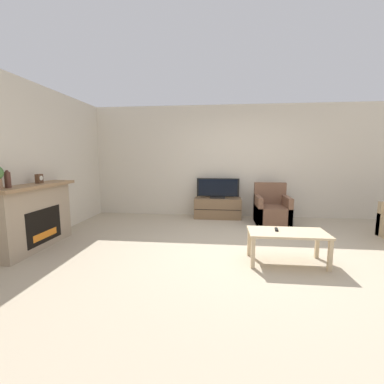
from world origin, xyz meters
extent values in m
plane|color=tan|center=(0.00, 0.00, 0.00)|extent=(24.00, 24.00, 0.00)
cube|color=beige|center=(0.00, 2.35, 1.35)|extent=(12.00, 0.06, 2.70)
cube|color=beige|center=(-3.61, 0.00, 1.35)|extent=(0.06, 12.00, 2.70)
cube|color=tan|center=(-3.42, -0.33, 0.49)|extent=(0.33, 1.44, 0.99)
cube|color=black|center=(-3.25, -0.33, 0.37)|extent=(0.01, 0.79, 0.54)
cube|color=orange|center=(-3.25, -0.33, 0.23)|extent=(0.01, 0.55, 0.11)
cube|color=#93704C|center=(-3.39, -0.33, 1.01)|extent=(0.45, 1.56, 0.05)
cylinder|color=#512D23|center=(-3.40, -0.80, 1.15)|extent=(0.08, 0.08, 0.22)
sphere|color=#512D23|center=(-3.40, -0.80, 1.26)|extent=(0.04, 0.04, 0.04)
cube|color=brown|center=(-3.40, -0.18, 1.11)|extent=(0.07, 0.11, 0.15)
cylinder|color=white|center=(-3.36, -0.18, 1.12)|extent=(0.00, 0.08, 0.08)
cube|color=brown|center=(-0.51, 2.06, 0.24)|extent=(1.11, 0.45, 0.48)
cube|color=black|center=(-0.51, 1.83, 0.24)|extent=(1.08, 0.01, 0.01)
cube|color=black|center=(-0.51, 2.06, 0.50)|extent=(0.35, 0.18, 0.04)
cube|color=black|center=(-0.51, 2.06, 0.74)|extent=(1.00, 0.03, 0.43)
cube|color=black|center=(-0.51, 2.04, 0.74)|extent=(0.92, 0.01, 0.39)
cube|color=brown|center=(0.68, 1.62, 0.20)|extent=(0.70, 0.76, 0.40)
cube|color=brown|center=(0.68, 1.93, 0.64)|extent=(0.70, 0.14, 0.49)
cube|color=brown|center=(0.38, 1.62, 0.31)|extent=(0.10, 0.76, 0.62)
cube|color=brown|center=(0.98, 1.62, 0.31)|extent=(0.10, 0.76, 0.62)
cube|color=#CCB289|center=(0.46, -0.51, 0.43)|extent=(1.05, 0.53, 0.03)
cube|color=#CCB289|center=(-0.02, -0.74, 0.21)|extent=(0.05, 0.05, 0.42)
cube|color=#CCB289|center=(0.95, -0.74, 0.21)|extent=(0.05, 0.05, 0.42)
cube|color=#CCB289|center=(-0.02, -0.29, 0.21)|extent=(0.05, 0.05, 0.42)
cube|color=#CCB289|center=(0.95, -0.29, 0.21)|extent=(0.05, 0.05, 0.42)
cube|color=black|center=(0.33, -0.46, 0.46)|extent=(0.06, 0.15, 0.02)
camera|label=1|loc=(-0.48, -4.04, 1.46)|focal=24.00mm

